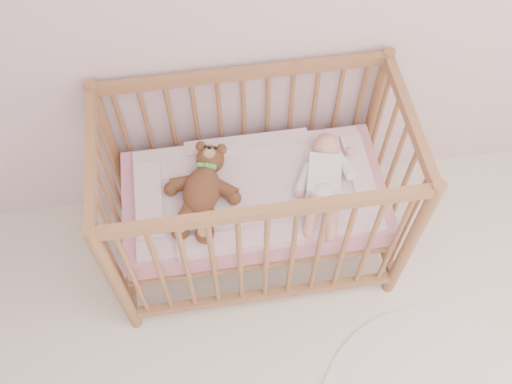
{
  "coord_description": "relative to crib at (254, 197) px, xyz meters",
  "views": [
    {
      "loc": [
        -0.55,
        0.22,
        2.79
      ],
      "look_at": [
        -0.36,
        1.55,
        0.62
      ],
      "focal_mm": 40.0,
      "sensor_mm": 36.0,
      "label": 1
    }
  ],
  "objects": [
    {
      "name": "blanket",
      "position": [
        0.0,
        0.0,
        0.06
      ],
      "size": [
        1.1,
        0.58,
        0.06
      ],
      "primitive_type": null,
      "color": "pink",
      "rests_on": "mattress"
    },
    {
      "name": "mattress",
      "position": [
        0.0,
        0.0,
        -0.01
      ],
      "size": [
        1.22,
        0.62,
        0.13
      ],
      "primitive_type": "cube",
      "color": "pink",
      "rests_on": "crib"
    },
    {
      "name": "baby",
      "position": [
        0.32,
        -0.02,
        0.14
      ],
      "size": [
        0.42,
        0.62,
        0.14
      ],
      "primitive_type": null,
      "rotation": [
        0.0,
        0.0,
        -0.27
      ],
      "color": "white",
      "rests_on": "blanket"
    },
    {
      "name": "teddy_bear",
      "position": [
        -0.24,
        -0.02,
        0.15
      ],
      "size": [
        0.51,
        0.61,
        0.14
      ],
      "primitive_type": null,
      "rotation": [
        0.0,
        0.0,
        -0.31
      ],
      "color": "brown",
      "rests_on": "blanket"
    },
    {
      "name": "crib",
      "position": [
        0.0,
        0.0,
        0.0
      ],
      "size": [
        1.36,
        0.76,
        1.0
      ],
      "primitive_type": null,
      "color": "#A56D46",
      "rests_on": "floor"
    }
  ]
}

